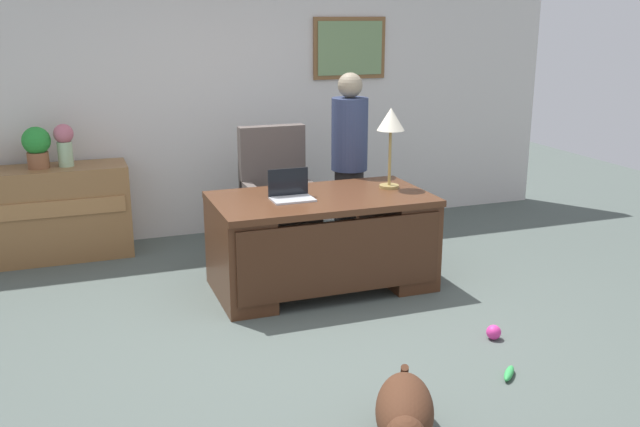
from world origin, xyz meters
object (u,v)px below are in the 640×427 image
(laptop, at_px, (291,192))
(armchair, at_px, (278,200))
(dog_lying, at_px, (405,413))
(credenza, at_px, (41,214))
(vase_with_flowers, at_px, (64,142))
(dog_toy_bone, at_px, (509,373))
(person_standing, at_px, (349,163))
(potted_plant, at_px, (37,145))
(dog_toy_ball, at_px, (494,332))
(desk_lamp, at_px, (391,125))
(desk, at_px, (322,239))

(laptop, bearing_deg, armchair, 79.80)
(dog_lying, bearing_deg, credenza, 115.61)
(credenza, height_order, vase_with_flowers, vase_with_flowers)
(dog_toy_bone, bearing_deg, vase_with_flowers, 126.17)
(person_standing, bearing_deg, dog_lying, -106.80)
(potted_plant, height_order, dog_toy_bone, potted_plant)
(person_standing, relative_size, laptop, 5.10)
(credenza, height_order, dog_toy_bone, credenza)
(dog_toy_ball, distance_m, dog_toy_bone, 0.52)
(armchair, xyz_separation_m, dog_toy_ball, (0.85, -2.19, -0.46))
(armchair, distance_m, person_standing, 0.72)
(credenza, xyz_separation_m, person_standing, (2.61, -0.79, 0.43))
(vase_with_flowers, distance_m, potted_plant, 0.23)
(dog_toy_bone, bearing_deg, dog_lying, -157.10)
(desk_lamp, distance_m, vase_with_flowers, 2.84)
(armchair, height_order, vase_with_flowers, vase_with_flowers)
(person_standing, distance_m, laptop, 1.04)
(desk_lamp, xyz_separation_m, potted_plant, (-2.68, 1.42, -0.24))
(desk, xyz_separation_m, vase_with_flowers, (-1.84, 1.51, 0.63))
(dog_lying, relative_size, desk_lamp, 1.11)
(dog_toy_ball, bearing_deg, potted_plant, 135.33)
(person_standing, height_order, potted_plant, person_standing)
(laptop, bearing_deg, person_standing, 42.07)
(credenza, relative_size, laptop, 4.73)
(vase_with_flowers, bearing_deg, desk, -39.32)
(credenza, xyz_separation_m, potted_plant, (0.03, 0.00, 0.61))
(dog_lying, distance_m, laptop, 2.26)
(armchair, xyz_separation_m, potted_plant, (-1.97, 0.60, 0.52))
(dog_toy_ball, xyz_separation_m, dog_toy_bone, (-0.21, -0.48, -0.03))
(dog_lying, xyz_separation_m, desk_lamp, (0.96, 2.23, 1.11))
(dog_lying, distance_m, dog_toy_bone, 0.98)
(desk, xyz_separation_m, dog_toy_ball, (0.76, -1.28, -0.36))
(laptop, xyz_separation_m, desk_lamp, (0.86, 0.07, 0.46))
(dog_toy_bone, bearing_deg, potted_plant, 128.65)
(person_standing, bearing_deg, dog_toy_bone, -89.27)
(dog_toy_bone, bearing_deg, desk_lamp, 88.07)
(credenza, height_order, dog_lying, credenza)
(armchair, bearing_deg, desk_lamp, -49.06)
(laptop, bearing_deg, desk, -4.89)
(potted_plant, bearing_deg, credenza, -177.15)
(dog_lying, bearing_deg, dog_toy_bone, 22.90)
(person_standing, height_order, vase_with_flowers, person_standing)
(dog_toy_ball, bearing_deg, dog_lying, -142.05)
(potted_plant, bearing_deg, vase_with_flowers, 0.00)
(credenza, xyz_separation_m, desk_lamp, (2.70, -1.41, 0.85))
(credenza, distance_m, dog_lying, 4.05)
(person_standing, bearing_deg, potted_plant, 163.00)
(desk, bearing_deg, armchair, 95.88)
(armchair, relative_size, dog_toy_bone, 5.97)
(desk, distance_m, person_standing, 0.99)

